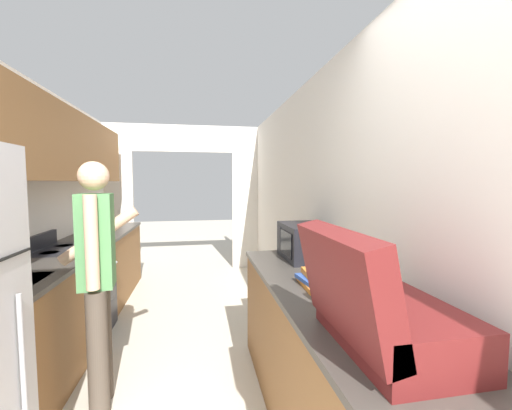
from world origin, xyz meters
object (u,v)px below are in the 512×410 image
at_px(range_oven, 73,293).
at_px(person, 97,277).
at_px(microwave, 303,241).
at_px(knife, 84,239).
at_px(suitcase, 375,309).
at_px(book_stack, 321,280).

distance_m(range_oven, person, 1.25).
relative_size(microwave, knife, 1.60).
bearing_deg(suitcase, book_stack, 84.40).
bearing_deg(range_oven, suitcase, -49.28).
height_order(range_oven, person, person).
bearing_deg(range_oven, book_stack, -37.05).
xyz_separation_m(person, knife, (-0.59, 1.52, 0.01)).
bearing_deg(person, microwave, -87.76).
xyz_separation_m(range_oven, microwave, (2.07, -0.79, 0.59)).
relative_size(suitcase, knife, 1.92).
distance_m(range_oven, book_stack, 2.49).
distance_m(person, suitcase, 1.77).
bearing_deg(microwave, range_oven, 159.15).
bearing_deg(range_oven, knife, 95.54).
distance_m(book_stack, knife, 2.80).
bearing_deg(person, knife, 14.24).
height_order(suitcase, microwave, suitcase).
xyz_separation_m(suitcase, knife, (-1.93, 2.67, -0.15)).
bearing_deg(microwave, knife, 149.03).
height_order(microwave, knife, microwave).
bearing_deg(suitcase, range_oven, 130.72).
relative_size(range_oven, microwave, 2.02).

